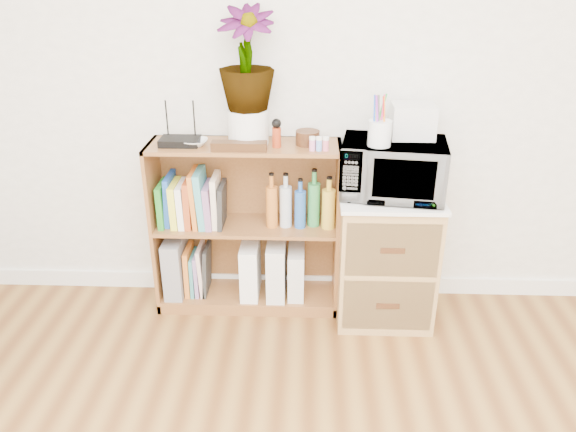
{
  "coord_description": "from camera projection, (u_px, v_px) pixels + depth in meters",
  "views": [
    {
      "loc": [
        -0.02,
        -0.64,
        1.81
      ],
      "look_at": [
        -0.12,
        1.95,
        0.62
      ],
      "focal_mm": 35.0,
      "sensor_mm": 36.0,
      "label": 1
    }
  ],
  "objects": [
    {
      "name": "magazine_holder_left",
      "position": [
        250.0,
        269.0,
        3.15
      ],
      "size": [
        0.1,
        0.25,
        0.31
      ],
      "primitive_type": "cube",
      "color": "white",
      "rests_on": "bookshelf"
    },
    {
      "name": "bookshelf",
      "position": [
        247.0,
        228.0,
        3.06
      ],
      "size": [
        1.0,
        0.3,
        0.95
      ],
      "primitive_type": "cube",
      "color": "brown",
      "rests_on": "ground"
    },
    {
      "name": "kokeshi_doll",
      "position": [
        277.0,
        138.0,
        2.8
      ],
      "size": [
        0.04,
        0.04,
        0.1
      ],
      "primitive_type": "cylinder",
      "color": "#9C3013",
      "rests_on": "bookshelf"
    },
    {
      "name": "trinket_box",
      "position": [
        239.0,
        146.0,
        2.76
      ],
      "size": [
        0.27,
        0.07,
        0.04
      ],
      "primitive_type": "cube",
      "color": "#321B0D",
      "rests_on": "bookshelf"
    },
    {
      "name": "router",
      "position": [
        180.0,
        141.0,
        2.84
      ],
      "size": [
        0.2,
        0.14,
        0.04
      ],
      "primitive_type": "cube",
      "color": "black",
      "rests_on": "bookshelf"
    },
    {
      "name": "potted_plant",
      "position": [
        246.0,
        59.0,
        2.7
      ],
      "size": [
        0.28,
        0.28,
        0.5
      ],
      "primitive_type": "imported",
      "color": "#357F32",
      "rests_on": "plant_pot"
    },
    {
      "name": "wicker_unit",
      "position": [
        385.0,
        257.0,
        3.02
      ],
      "size": [
        0.5,
        0.45,
        0.7
      ],
      "primitive_type": "cube",
      "color": "#9E7542",
      "rests_on": "ground"
    },
    {
      "name": "wooden_bowl",
      "position": [
        308.0,
        138.0,
        2.84
      ],
      "size": [
        0.12,
        0.12,
        0.07
      ],
      "primitive_type": "cylinder",
      "color": "#331A0E",
      "rests_on": "bookshelf"
    },
    {
      "name": "small_appliance",
      "position": [
        412.0,
        121.0,
        2.76
      ],
      "size": [
        0.21,
        0.18,
        0.17
      ],
      "primitive_type": "cube",
      "color": "silver",
      "rests_on": "microwave"
    },
    {
      "name": "microwave",
      "position": [
        392.0,
        168.0,
        2.79
      ],
      "size": [
        0.55,
        0.41,
        0.28
      ],
      "primitive_type": "imported",
      "rotation": [
        0.0,
        0.0,
        -0.13
      ],
      "color": "white",
      "rests_on": "wicker_unit"
    },
    {
      "name": "liquor_bottles",
      "position": [
        308.0,
        200.0,
        2.98
      ],
      "size": [
        0.44,
        0.07,
        0.31
      ],
      "color": "#BF6823",
      "rests_on": "bookshelf"
    },
    {
      "name": "skirting_board",
      "position": [
        310.0,
        283.0,
        3.35
      ],
      "size": [
        4.0,
        0.02,
        0.1
      ],
      "primitive_type": "cube",
      "color": "white",
      "rests_on": "ground"
    },
    {
      "name": "white_bowl",
      "position": [
        195.0,
        142.0,
        2.83
      ],
      "size": [
        0.13,
        0.13,
        0.03
      ],
      "primitive_type": "imported",
      "color": "white",
      "rests_on": "bookshelf"
    },
    {
      "name": "cookbooks",
      "position": [
        193.0,
        201.0,
        3.0
      ],
      "size": [
        0.35,
        0.2,
        0.31
      ],
      "color": "#238325",
      "rests_on": "bookshelf"
    },
    {
      "name": "magazine_holder_mid",
      "position": [
        276.0,
        268.0,
        3.15
      ],
      "size": [
        0.1,
        0.26,
        0.32
      ],
      "primitive_type": "cube",
      "color": "silver",
      "rests_on": "bookshelf"
    },
    {
      "name": "magazine_holder_right",
      "position": [
        296.0,
        272.0,
        3.15
      ],
      "size": [
        0.09,
        0.22,
        0.28
      ],
      "primitive_type": "cube",
      "color": "silver",
      "rests_on": "bookshelf"
    },
    {
      "name": "paint_jars",
      "position": [
        319.0,
        146.0,
        2.75
      ],
      "size": [
        0.1,
        0.04,
        0.05
      ],
      "primitive_type": "cube",
      "color": "pink",
      "rests_on": "bookshelf"
    },
    {
      "name": "pen_cup",
      "position": [
        380.0,
        133.0,
        2.65
      ],
      "size": [
        0.11,
        0.11,
        0.12
      ],
      "primitive_type": "cylinder",
      "color": "white",
      "rests_on": "microwave"
    },
    {
      "name": "file_box",
      "position": [
        176.0,
        264.0,
        3.17
      ],
      "size": [
        0.1,
        0.27,
        0.33
      ],
      "primitive_type": "cube",
      "color": "gray",
      "rests_on": "bookshelf"
    },
    {
      "name": "lower_books",
      "position": [
        198.0,
        270.0,
        3.18
      ],
      "size": [
        0.14,
        0.19,
        0.29
      ],
      "color": "orange",
      "rests_on": "bookshelf"
    },
    {
      "name": "plant_pot",
      "position": [
        248.0,
        127.0,
        2.84
      ],
      "size": [
        0.21,
        0.21,
        0.18
      ],
      "primitive_type": "cylinder",
      "color": "white",
      "rests_on": "bookshelf"
    }
  ]
}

